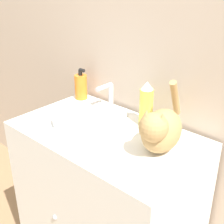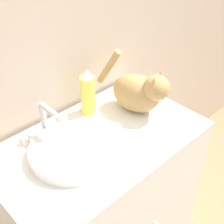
% 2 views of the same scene
% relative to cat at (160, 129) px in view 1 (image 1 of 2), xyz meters
% --- Properties ---
extents(wall_back, '(6.00, 0.05, 2.50)m').
position_rel_cat_xyz_m(wall_back, '(-0.25, 0.26, 0.35)').
color(wall_back, '#C6B29E').
rests_on(wall_back, ground_plane).
extents(vanity_cabinet, '(0.83, 0.51, 0.80)m').
position_rel_cat_xyz_m(vanity_cabinet, '(-0.25, -0.03, -0.50)').
color(vanity_cabinet, white).
rests_on(vanity_cabinet, ground_plane).
extents(sink_basin, '(0.30, 0.30, 0.04)m').
position_rel_cat_xyz_m(sink_basin, '(-0.38, -0.02, -0.07)').
color(sink_basin, white).
rests_on(sink_basin, vanity_cabinet).
extents(faucet, '(0.20, 0.11, 0.15)m').
position_rel_cat_xyz_m(faucet, '(-0.38, 0.13, -0.03)').
color(faucet, silver).
rests_on(faucet, vanity_cabinet).
extents(cat, '(0.19, 0.35, 0.25)m').
position_rel_cat_xyz_m(cat, '(0.00, 0.00, 0.00)').
color(cat, tan).
rests_on(cat, vanity_cabinet).
extents(soap_bottle, '(0.07, 0.07, 0.17)m').
position_rel_cat_xyz_m(soap_bottle, '(-0.61, 0.16, -0.03)').
color(soap_bottle, orange).
rests_on(soap_bottle, vanity_cabinet).
extents(spray_bottle, '(0.06, 0.06, 0.21)m').
position_rel_cat_xyz_m(spray_bottle, '(-0.17, 0.14, 0.01)').
color(spray_bottle, '#EADB4C').
rests_on(spray_bottle, vanity_cabinet).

